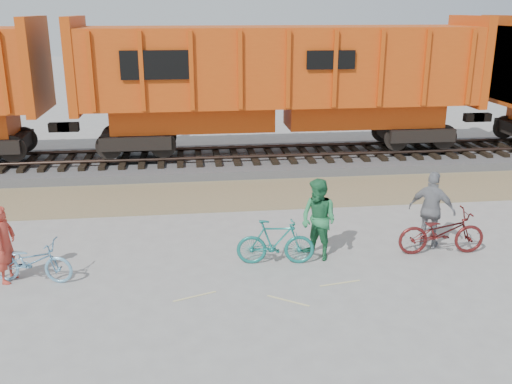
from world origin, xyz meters
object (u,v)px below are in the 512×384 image
person_solo (5,244)px  person_woman (432,210)px  bicycle_blue (31,261)px  bicycle_teal (276,242)px  bicycle_maroon (442,232)px  person_man (318,220)px  hopper_car_center (280,81)px

person_solo → person_woman: 9.45m
bicycle_blue → person_woman: (8.93, 0.74, 0.47)m
bicycle_teal → person_woman: person_woman is taller
bicycle_maroon → person_woman: 0.57m
bicycle_blue → bicycle_maroon: (9.03, 0.34, 0.07)m
person_man → bicycle_maroon: bearing=51.5°
person_solo → person_man: 6.65m
bicycle_teal → person_man: person_man is taller
person_man → person_woman: 2.80m
hopper_car_center → person_solo: (-7.10, -8.62, -2.18)m
person_solo → person_man: bearing=-76.3°
bicycle_teal → bicycle_blue: bearing=98.8°
hopper_car_center → person_solo: hopper_car_center is taller
person_woman → bicycle_teal: bearing=45.3°
bicycle_maroon → person_solo: size_ratio=1.21×
person_woman → bicycle_blue: bearing=42.5°
hopper_car_center → person_woman: bearing=-73.7°
person_man → person_woman: size_ratio=1.00×
hopper_car_center → bicycle_blue: bearing=-127.1°
hopper_car_center → person_woman: hopper_car_center is taller
bicycle_blue → bicycle_teal: bearing=-75.5°
hopper_car_center → person_woman: (2.33, -7.98, -2.08)m
bicycle_teal → person_solo: size_ratio=1.04×
bicycle_teal → person_man: bearing=-72.5°
person_solo → person_man: size_ratio=0.89×
bicycle_blue → person_solo: (-0.50, 0.10, 0.37)m
person_woman → bicycle_maroon: bearing=141.8°
bicycle_blue → person_man: 6.18m
bicycle_teal → person_solo: (-5.65, -0.14, 0.31)m
hopper_car_center → bicycle_blue: (-6.60, -8.72, -2.55)m
bicycle_teal → person_man: size_ratio=0.93×
bicycle_blue → person_solo: person_solo is taller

